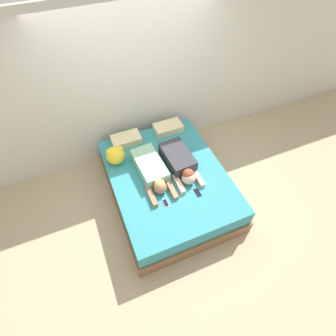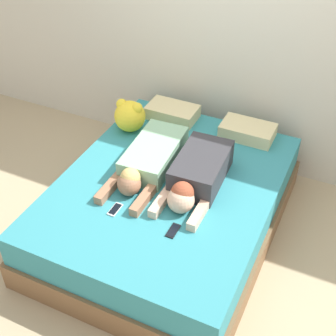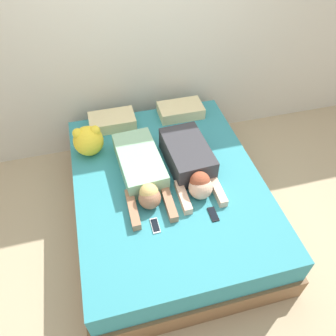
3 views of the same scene
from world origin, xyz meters
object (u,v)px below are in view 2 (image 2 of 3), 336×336
pillow_head_left (172,112)px  person_left (149,160)px  cell_phone_right (173,231)px  bed (168,207)px  pillow_head_right (248,131)px  cell_phone_left (115,209)px  plush_toy (130,115)px  person_right (196,175)px

pillow_head_left → person_left: 0.82m
pillow_head_left → cell_phone_right: size_ratio=3.32×
bed → pillow_head_right: (0.37, 0.89, 0.33)m
bed → pillow_head_right: bearing=67.2°
bed → cell_phone_right: size_ratio=15.31×
pillow_head_left → cell_phone_left: pillow_head_left is taller
pillow_head_left → plush_toy: 0.45m
cell_phone_right → cell_phone_left: bearing=178.5°
pillow_head_left → pillow_head_right: same height
pillow_head_right → cell_phone_right: pillow_head_right is taller
pillow_head_left → person_left: bearing=-79.0°
bed → plush_toy: plush_toy is taller
pillow_head_right → person_right: 0.86m
bed → pillow_head_left: (-0.37, 0.89, 0.33)m
pillow_head_right → person_left: bearing=-126.4°
person_left → cell_phone_right: size_ratio=7.09×
person_left → cell_phone_left: person_left is taller
pillow_head_right → cell_phone_right: size_ratio=3.32×
pillow_head_right → person_right: size_ratio=0.54×
bed → person_left: (-0.22, 0.09, 0.36)m
person_left → person_right: bearing=-4.6°
bed → person_right: (0.22, 0.05, 0.38)m
cell_phone_left → person_left: bearing=89.3°
person_right → pillow_head_right: bearing=79.5°
bed → cell_phone_right: cell_phone_right is taller
pillow_head_right → person_right: (-0.15, -0.84, 0.05)m
bed → cell_phone_left: (-0.22, -0.46, 0.27)m
person_left → cell_phone_left: (-0.01, -0.54, -0.09)m
bed → person_right: 0.44m
person_left → cell_phone_right: (0.48, -0.56, -0.09)m
pillow_head_right → plush_toy: (-1.01, -0.35, 0.09)m
person_left → bed: bearing=-22.2°
person_right → plush_toy: plush_toy is taller
pillow_head_left → cell_phone_left: bearing=-83.6°
pillow_head_left → bed: bearing=-67.2°
pillow_head_right → person_left: (-0.59, -0.80, 0.03)m
cell_phone_right → person_left: bearing=130.7°
pillow_head_right → plush_toy: plush_toy is taller
person_left → pillow_head_right: bearing=53.6°
bed → pillow_head_left: 1.02m
person_right → plush_toy: 0.99m
pillow_head_left → cell_phone_left: 1.36m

